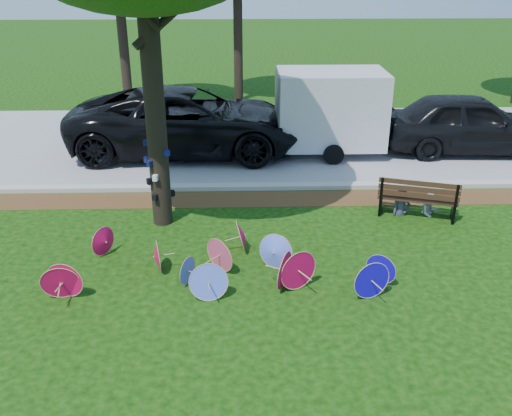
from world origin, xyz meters
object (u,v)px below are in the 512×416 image
(parasol_pile, at_px, (228,264))
(person_right, at_px, (432,194))
(black_van, at_px, (187,121))
(cargo_trailer, at_px, (331,108))
(person_left, at_px, (403,189))
(dark_pickup, at_px, (470,123))
(park_bench, at_px, (418,196))

(parasol_pile, height_order, person_right, person_right)
(black_van, bearing_deg, parasol_pile, -168.50)
(parasol_pile, relative_size, person_right, 6.45)
(cargo_trailer, distance_m, person_right, 4.93)
(black_van, height_order, person_left, black_van)
(black_van, relative_size, person_right, 7.01)
(dark_pickup, bearing_deg, park_bench, 150.39)
(parasol_pile, bearing_deg, cargo_trailer, 67.98)
(black_van, xyz_separation_m, park_bench, (5.76, -4.76, -0.50))
(parasol_pile, bearing_deg, black_van, 100.19)
(parasol_pile, xyz_separation_m, dark_pickup, (7.30, 7.37, 0.56))
(black_van, bearing_deg, cargo_trailer, -91.40)
(person_left, height_order, person_right, person_left)
(parasol_pile, bearing_deg, person_right, 30.93)
(dark_pickup, distance_m, person_right, 5.20)
(parasol_pile, height_order, black_van, black_van)
(parasol_pile, distance_m, dark_pickup, 10.39)
(parasol_pile, bearing_deg, person_left, 35.09)
(person_right, bearing_deg, person_left, 164.07)
(person_left, bearing_deg, person_right, -18.27)
(cargo_trailer, bearing_deg, person_right, -68.30)
(black_van, bearing_deg, dark_pickup, -89.92)
(dark_pickup, xyz_separation_m, person_left, (-3.24, -4.52, -0.25))
(dark_pickup, xyz_separation_m, person_right, (-2.54, -4.52, -0.40))
(dark_pickup, relative_size, cargo_trailer, 1.69)
(person_right, bearing_deg, dark_pickup, 44.73)
(park_bench, bearing_deg, cargo_trailer, 124.64)
(parasol_pile, relative_size, person_left, 4.94)
(park_bench, bearing_deg, dark_pickup, 74.89)
(dark_pickup, bearing_deg, person_right, 153.37)
(black_van, xyz_separation_m, person_right, (6.11, -4.71, -0.48))
(dark_pickup, distance_m, park_bench, 5.43)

